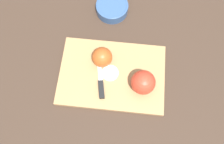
{
  "coord_description": "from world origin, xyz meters",
  "views": [
    {
      "loc": [
        -0.07,
        0.24,
        0.74
      ],
      "look_at": [
        0.0,
        0.0,
        0.04
      ],
      "focal_mm": 35.0,
      "sensor_mm": 36.0,
      "label": 1
    }
  ],
  "objects_px": {
    "apple_half_left": "(143,82)",
    "apple_half_right": "(102,57)",
    "bowl": "(112,8)",
    "knife": "(101,86)"
  },
  "relations": [
    {
      "from": "apple_half_left",
      "to": "bowl",
      "type": "distance_m",
      "value": 0.34
    },
    {
      "from": "knife",
      "to": "bowl",
      "type": "relative_size",
      "value": 1.21
    },
    {
      "from": "apple_half_left",
      "to": "knife",
      "type": "relative_size",
      "value": 0.54
    },
    {
      "from": "apple_half_left",
      "to": "apple_half_right",
      "type": "xyz_separation_m",
      "value": [
        0.16,
        -0.05,
        -0.01
      ]
    },
    {
      "from": "apple_half_right",
      "to": "knife",
      "type": "height_order",
      "value": "apple_half_right"
    },
    {
      "from": "knife",
      "to": "bowl",
      "type": "height_order",
      "value": "bowl"
    },
    {
      "from": "apple_half_right",
      "to": "knife",
      "type": "relative_size",
      "value": 0.46
    },
    {
      "from": "apple_half_right",
      "to": "bowl",
      "type": "distance_m",
      "value": 0.23
    },
    {
      "from": "apple_half_right",
      "to": "knife",
      "type": "distance_m",
      "value": 0.1
    },
    {
      "from": "apple_half_left",
      "to": "apple_half_right",
      "type": "bearing_deg",
      "value": 124.64
    }
  ]
}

